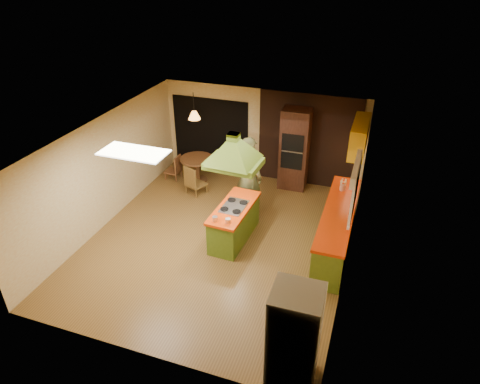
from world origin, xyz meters
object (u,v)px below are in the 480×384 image
at_px(kitchen_island, 234,222).
at_px(canister_large, 343,185).
at_px(wall_oven, 295,149).
at_px(dining_table, 197,165).
at_px(refrigerator, 294,338).
at_px(man, 249,176).

xyz_separation_m(kitchen_island, canister_large, (2.11, 1.36, 0.60)).
bearing_deg(wall_oven, kitchen_island, -105.22).
bearing_deg(canister_large, wall_oven, 135.27).
bearing_deg(dining_table, refrigerator, -53.89).
relative_size(kitchen_island, refrigerator, 0.98).
relative_size(man, canister_large, 9.92).
distance_m(refrigerator, dining_table, 6.58).
relative_size(man, refrigerator, 1.15).
bearing_deg(man, refrigerator, 133.45).
height_order(man, dining_table, man).
bearing_deg(canister_large, kitchen_island, -147.23).
distance_m(man, canister_large, 2.17).
height_order(dining_table, canister_large, canister_large).
bearing_deg(man, dining_table, -12.51).
height_order(kitchen_island, wall_oven, wall_oven).
distance_m(dining_table, canister_large, 4.11).
bearing_deg(man, kitchen_island, 110.13).
bearing_deg(kitchen_island, dining_table, 132.88).
xyz_separation_m(wall_oven, dining_table, (-2.55, -0.55, -0.61)).
distance_m(wall_oven, canister_large, 2.01).
xyz_separation_m(wall_oven, canister_large, (1.43, -1.42, -0.07)).
bearing_deg(canister_large, man, -174.96).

